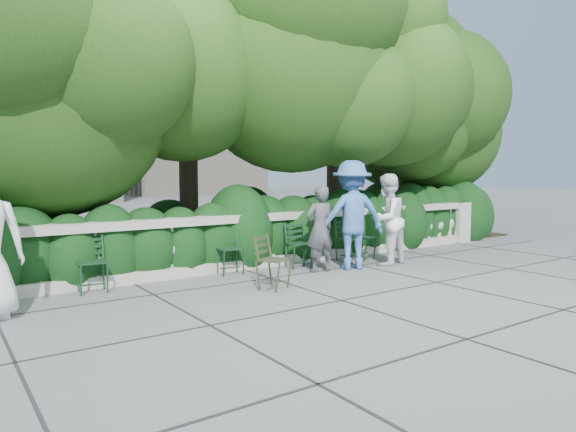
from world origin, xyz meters
TOP-DOWN VIEW (x-y plane):
  - ground at (0.00, 0.00)m, footprint 90.00×90.00m
  - balustrade at (0.00, 1.80)m, footprint 12.00×0.44m
  - shrub_hedge at (0.00, 3.00)m, footprint 15.00×2.60m
  - tree_canopy at (0.69, 3.19)m, footprint 15.04×6.52m
  - chair_a at (-3.19, 1.31)m, footprint 0.49×0.52m
  - chair_c at (0.42, 1.15)m, footprint 0.52×0.55m
  - chair_d at (-0.91, 1.32)m, footprint 0.50×0.54m
  - chair_e at (1.68, 1.18)m, footprint 0.50×0.53m
  - chair_f at (2.07, 1.13)m, footprint 0.55×0.58m
  - chair_weathered at (-0.82, -0.02)m, footprint 0.61×0.63m
  - person_woman_grey at (0.53, 0.78)m, footprint 0.59×0.41m
  - person_casual_man at (2.00, 0.59)m, footprint 0.96×0.82m
  - person_older_blue at (1.17, 0.66)m, footprint 1.43×1.08m

SIDE VIEW (x-z plane):
  - ground at x=0.00m, z-range 0.00..0.00m
  - shrub_hedge at x=0.00m, z-range -0.85..0.85m
  - chair_a at x=-3.19m, z-range -0.42..0.42m
  - chair_c at x=0.42m, z-range -0.42..0.42m
  - chair_d at x=-0.91m, z-range -0.42..0.42m
  - chair_e at x=1.68m, z-range -0.42..0.42m
  - chair_f at x=2.07m, z-range -0.42..0.42m
  - chair_weathered at x=-0.82m, z-range -0.42..0.42m
  - balustrade at x=0.00m, z-range -0.01..0.99m
  - person_woman_grey at x=0.53m, z-range 0.00..1.53m
  - person_casual_man at x=2.00m, z-range 0.00..1.73m
  - person_older_blue at x=1.17m, z-range 0.00..1.97m
  - tree_canopy at x=0.69m, z-range 0.57..7.35m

